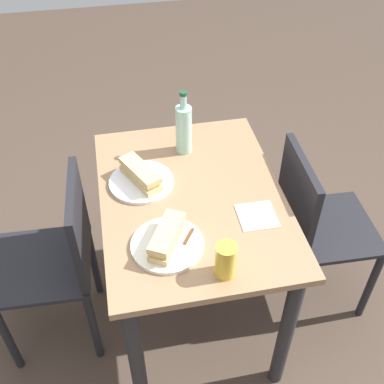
% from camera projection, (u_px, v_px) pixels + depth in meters
% --- Properties ---
extents(ground_plane, '(8.00, 8.00, 0.00)m').
position_uv_depth(ground_plane, '(192.00, 308.00, 2.37)').
color(ground_plane, '#47382D').
extents(dining_table, '(0.96, 0.71, 0.78)m').
position_uv_depth(dining_table, '(192.00, 222.00, 1.95)').
color(dining_table, '#997251').
rests_on(dining_table, ground).
extents(chair_far, '(0.41, 0.41, 0.88)m').
position_uv_depth(chair_far, '(313.00, 223.00, 2.11)').
color(chair_far, black).
rests_on(chair_far, ground).
extents(chair_near, '(0.42, 0.42, 0.88)m').
position_uv_depth(chair_near, '(61.00, 256.00, 1.97)').
color(chair_near, black).
rests_on(chair_near, ground).
extents(plate_near, '(0.26, 0.26, 0.01)m').
position_uv_depth(plate_near, '(141.00, 182.00, 1.89)').
color(plate_near, white).
rests_on(plate_near, dining_table).
extents(baguette_sandwich_near, '(0.22, 0.16, 0.07)m').
position_uv_depth(baguette_sandwich_near, '(140.00, 174.00, 1.86)').
color(baguette_sandwich_near, '#DBB77A').
rests_on(baguette_sandwich_near, plate_near).
extents(knife_near, '(0.17, 0.08, 0.01)m').
position_uv_depth(knife_near, '(152.00, 173.00, 1.92)').
color(knife_near, silver).
rests_on(knife_near, plate_near).
extents(plate_far, '(0.26, 0.26, 0.01)m').
position_uv_depth(plate_far, '(167.00, 245.00, 1.65)').
color(plate_far, silver).
rests_on(plate_far, dining_table).
extents(baguette_sandwich_far, '(0.21, 0.16, 0.07)m').
position_uv_depth(baguette_sandwich_far, '(167.00, 237.00, 1.62)').
color(baguette_sandwich_far, '#DBB77A').
rests_on(baguette_sandwich_far, plate_far).
extents(knife_far, '(0.16, 0.11, 0.01)m').
position_uv_depth(knife_far, '(184.00, 244.00, 1.64)').
color(knife_far, silver).
rests_on(knife_far, plate_far).
extents(water_bottle, '(0.07, 0.07, 0.29)m').
position_uv_depth(water_bottle, '(184.00, 128.00, 1.98)').
color(water_bottle, '#99C6B7').
rests_on(water_bottle, dining_table).
extents(beer_glass, '(0.07, 0.07, 0.13)m').
position_uv_depth(beer_glass, '(226.00, 260.00, 1.53)').
color(beer_glass, gold).
rests_on(beer_glass, dining_table).
extents(paper_napkin, '(0.14, 0.14, 0.00)m').
position_uv_depth(paper_napkin, '(257.00, 216.00, 1.76)').
color(paper_napkin, white).
rests_on(paper_napkin, dining_table).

